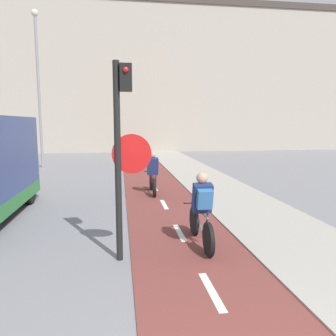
% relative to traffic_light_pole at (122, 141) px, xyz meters
% --- Properties ---
extents(building_row_background, '(60.00, 5.20, 12.19)m').
position_rel_traffic_light_pole_xyz_m(building_row_background, '(1.20, 23.65, 4.02)').
color(building_row_background, '#B2A899').
rests_on(building_row_background, ground_plane).
extents(traffic_light_pole, '(0.67, 0.25, 3.38)m').
position_rel_traffic_light_pole_xyz_m(traffic_light_pole, '(0.00, 0.00, 0.00)').
color(traffic_light_pole, black).
rests_on(traffic_light_pole, ground_plane).
extents(street_lamp_far, '(0.36, 0.36, 8.06)m').
position_rel_traffic_light_pole_xyz_m(street_lamp_far, '(-4.16, 12.68, 2.74)').
color(street_lamp_far, gray).
rests_on(street_lamp_far, ground_plane).
extents(cyclist_near, '(0.46, 1.76, 1.45)m').
position_rel_traffic_light_pole_xyz_m(cyclist_near, '(1.49, 0.43, -1.38)').
color(cyclist_near, black).
rests_on(cyclist_near, ground_plane).
extents(cyclist_far, '(0.46, 1.73, 1.43)m').
position_rel_traffic_light_pole_xyz_m(cyclist_far, '(1.03, 5.27, -1.43)').
color(cyclist_far, black).
rests_on(cyclist_far, ground_plane).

